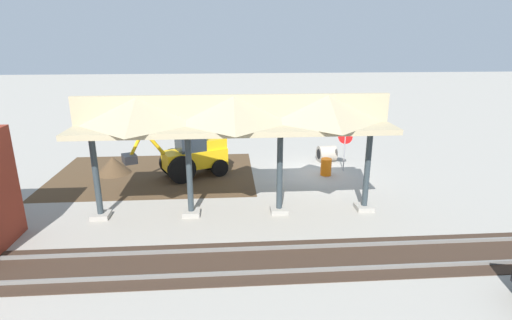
# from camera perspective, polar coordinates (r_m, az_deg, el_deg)

# --- Properties ---
(ground_plane) EXTENTS (120.00, 120.00, 0.00)m
(ground_plane) POSITION_cam_1_polar(r_m,az_deg,el_deg) (21.67, 8.33, -1.77)
(ground_plane) COLOR #9E998E
(dirt_work_zone) EXTENTS (10.40, 7.00, 0.01)m
(dirt_work_zone) POSITION_cam_1_polar(r_m,az_deg,el_deg) (21.82, -14.31, -1.99)
(dirt_work_zone) COLOR #4C3823
(dirt_work_zone) RESTS_ON ground
(platform_canopy) EXTENTS (12.04, 3.20, 4.90)m
(platform_canopy) POSITION_cam_1_polar(r_m,az_deg,el_deg) (15.37, -3.18, 6.58)
(platform_canopy) COLOR #9E998E
(platform_canopy) RESTS_ON ground
(rail_tracks) EXTENTS (60.00, 2.58, 0.15)m
(rail_tracks) POSITION_cam_1_polar(r_m,az_deg,el_deg) (14.08, 15.98, -13.16)
(rail_tracks) COLOR slate
(rail_tracks) RESTS_ON ground
(stop_sign) EXTENTS (0.69, 0.37, 2.28)m
(stop_sign) POSITION_cam_1_polar(r_m,az_deg,el_deg) (21.76, 12.60, 2.58)
(stop_sign) COLOR gray
(stop_sign) RESTS_ON ground
(backhoe) EXTENTS (5.15, 3.23, 2.82)m
(backhoe) POSITION_cam_1_polar(r_m,az_deg,el_deg) (20.77, -9.14, 1.01)
(backhoe) COLOR #EAB214
(backhoe) RESTS_ON ground
(dirt_mound) EXTENTS (3.70, 3.70, 1.81)m
(dirt_mound) POSITION_cam_1_polar(r_m,az_deg,el_deg) (22.66, -19.64, -1.77)
(dirt_mound) COLOR #4C3823
(dirt_mound) RESTS_ON ground
(concrete_pipe) EXTENTS (1.10, 1.05, 0.93)m
(concrete_pipe) POSITION_cam_1_polar(r_m,az_deg,el_deg) (23.60, 10.05, 0.92)
(concrete_pipe) COLOR #9E9384
(concrete_pipe) RESTS_ON ground
(traffic_barrel) EXTENTS (0.56, 0.56, 0.90)m
(traffic_barrel) POSITION_cam_1_polar(r_m,az_deg,el_deg) (21.22, 9.98, -0.98)
(traffic_barrel) COLOR orange
(traffic_barrel) RESTS_ON ground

